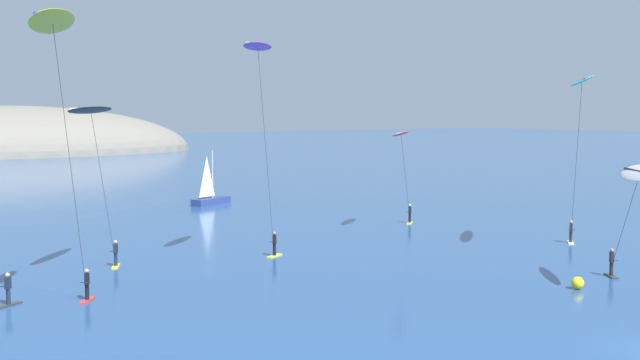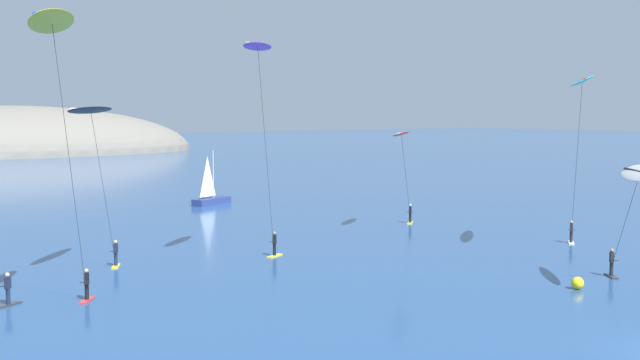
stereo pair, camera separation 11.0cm
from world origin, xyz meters
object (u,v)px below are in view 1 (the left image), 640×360
object	(u,v)px
sailboat_near	(213,198)
kitesurfer_white	(637,181)
kitesurfer_purple	(260,67)
kitesurfer_black	(93,123)
kitesurfer_yellow	(55,42)
kitesurfer_cyan	(581,91)
marker_buoy	(578,283)
kitesurfer_red	(402,143)

from	to	relation	value
sailboat_near	kitesurfer_white	xyz separation A→B (m)	(-0.30, -50.12, 5.50)
kitesurfer_purple	kitesurfer_black	world-z (taller)	kitesurfer_purple
kitesurfer_yellow	kitesurfer_cyan	world-z (taller)	kitesurfer_yellow
sailboat_near	kitesurfer_white	world-z (taller)	kitesurfer_white
kitesurfer_cyan	marker_buoy	distance (m)	15.40
marker_buoy	kitesurfer_red	bearing A→B (deg)	74.33
kitesurfer_black	marker_buoy	world-z (taller)	kitesurfer_black
kitesurfer_purple	kitesurfer_black	distance (m)	10.70
kitesurfer_purple	marker_buoy	distance (m)	22.87
marker_buoy	kitesurfer_purple	bearing A→B (deg)	125.07
kitesurfer_purple	marker_buoy	bearing A→B (deg)	-54.93
kitesurfer_yellow	kitesurfer_black	size ratio (longest dim) A/B	1.41
kitesurfer_cyan	sailboat_near	bearing A→B (deg)	99.03
kitesurfer_yellow	sailboat_near	bearing A→B (deg)	54.25
sailboat_near	kitesurfer_white	distance (m)	50.42
kitesurfer_black	marker_buoy	size ratio (longest dim) A/B	14.63
kitesurfer_black	kitesurfer_red	size ratio (longest dim) A/B	1.23
kitesurfer_white	sailboat_near	bearing A→B (deg)	89.65
sailboat_near	kitesurfer_cyan	world-z (taller)	kitesurfer_cyan
kitesurfer_yellow	kitesurfer_black	world-z (taller)	kitesurfer_yellow
sailboat_near	kitesurfer_purple	bearing A→B (deg)	-112.42
marker_buoy	kitesurfer_black	bearing A→B (deg)	138.68
kitesurfer_red	marker_buoy	xyz separation A→B (m)	(-6.22, -22.17, -6.90)
marker_buoy	sailboat_near	bearing A→B (deg)	87.45
sailboat_near	kitesurfer_purple	distance (m)	36.67
kitesurfer_purple	kitesurfer_cyan	size ratio (longest dim) A/B	1.15
kitesurfer_red	kitesurfer_white	bearing A→B (deg)	-100.19
sailboat_near	kitesurfer_yellow	world-z (taller)	kitesurfer_yellow
kitesurfer_black	kitesurfer_white	bearing A→B (deg)	-42.26
sailboat_near	kitesurfer_red	bearing A→B (deg)	-80.95
sailboat_near	kitesurfer_yellow	size ratio (longest dim) A/B	0.40
kitesurfer_white	kitesurfer_black	bearing A→B (deg)	137.74
kitesurfer_white	kitesurfer_cyan	bearing A→B (deg)	52.50
kitesurfer_black	kitesurfer_red	xyz separation A→B (m)	(27.12, 3.79, -1.96)
marker_buoy	kitesurfer_cyan	bearing A→B (deg)	37.48
kitesurfer_purple	kitesurfer_black	size ratio (longest dim) A/B	1.38
kitesurfer_white	marker_buoy	world-z (taller)	kitesurfer_white
sailboat_near	marker_buoy	bearing A→B (deg)	-92.55
sailboat_near	marker_buoy	world-z (taller)	sailboat_near
kitesurfer_purple	kitesurfer_cyan	xyz separation A→B (m)	(19.76, -9.15, -1.40)
kitesurfer_black	kitesurfer_cyan	distance (m)	31.88
kitesurfer_cyan	kitesurfer_black	bearing A→B (deg)	158.37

